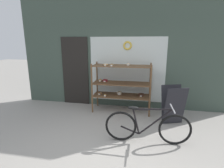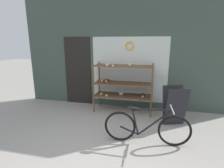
# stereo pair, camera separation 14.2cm
# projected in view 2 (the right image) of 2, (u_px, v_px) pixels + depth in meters

# --- Properties ---
(ground_plane) EXTENTS (30.00, 30.00, 0.00)m
(ground_plane) POSITION_uv_depth(u_px,v_px,m) (98.00, 154.00, 3.13)
(ground_plane) COLOR gray
(storefront_facade) EXTENTS (6.20, 0.13, 3.63)m
(storefront_facade) POSITION_uv_depth(u_px,v_px,m) (122.00, 48.00, 5.10)
(storefront_facade) COLOR #3D4C42
(storefront_facade) RESTS_ON ground_plane
(display_case) EXTENTS (1.62, 0.58, 1.39)m
(display_case) POSITION_uv_depth(u_px,v_px,m) (123.00, 83.00, 4.90)
(display_case) COLOR brown
(display_case) RESTS_ON ground_plane
(bicycle) EXTENTS (1.67, 0.46, 0.76)m
(bicycle) POSITION_uv_depth(u_px,v_px,m) (146.00, 127.00, 3.39)
(bicycle) COLOR black
(bicycle) RESTS_ON ground_plane
(sandwich_board) EXTENTS (0.61, 0.53, 0.93)m
(sandwich_board) POSITION_uv_depth(u_px,v_px,m) (175.00, 106.00, 4.14)
(sandwich_board) COLOR #232328
(sandwich_board) RESTS_ON ground_plane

